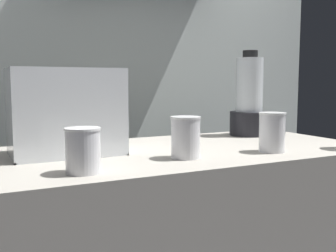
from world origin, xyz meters
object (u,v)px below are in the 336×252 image
Objects in this scene: blender_pitcher at (249,102)px; juice_cup_pomegranate_left at (186,140)px; juice_cup_beet_middle at (272,135)px; juice_cup_orange_far_left at (83,153)px; carrot_display_bin at (65,128)px.

juice_cup_pomegranate_left is at bearing -145.79° from blender_pitcher.
juice_cup_beet_middle reaches higher than juice_cup_pomegranate_left.
blender_pitcher is 2.78× the size of juice_cup_beet_middle.
blender_pitcher is 0.42m from juice_cup_beet_middle.
juice_cup_beet_middle is (0.62, 0.03, 0.00)m from juice_cup_orange_far_left.
juice_cup_orange_far_left is (-0.81, -0.39, -0.09)m from blender_pitcher.
juice_cup_beet_middle is (0.61, -0.25, -0.03)m from carrot_display_bin.
juice_cup_beet_middle is at bearing -5.74° from juice_cup_pomegranate_left.
carrot_display_bin is at bearing 157.37° from juice_cup_beet_middle.
juice_cup_orange_far_left is 0.33m from juice_cup_pomegranate_left.
juice_cup_pomegranate_left is at bearing 10.67° from juice_cup_orange_far_left.
juice_cup_beet_middle is at bearing -22.63° from carrot_display_bin.
blender_pitcher reaches higher than carrot_display_bin.
blender_pitcher is 0.60m from juice_cup_pomegranate_left.
carrot_display_bin is 2.61× the size of juice_cup_beet_middle.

